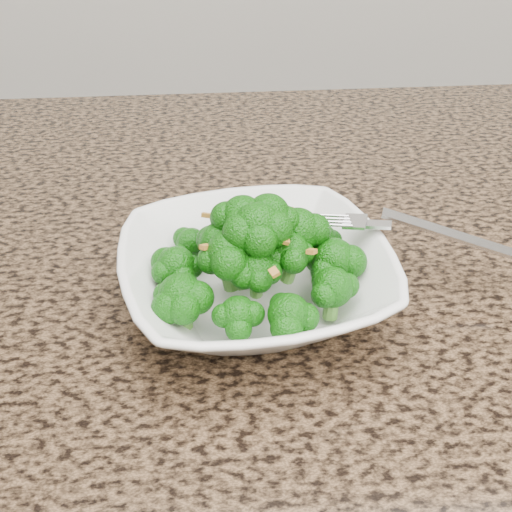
{
  "coord_description": "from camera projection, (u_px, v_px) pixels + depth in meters",
  "views": [
    {
      "loc": [
        -0.18,
        -0.15,
        1.25
      ],
      "look_at": [
        -0.15,
        0.29,
        0.95
      ],
      "focal_mm": 45.0,
      "sensor_mm": 36.0,
      "label": 1
    }
  ],
  "objects": [
    {
      "name": "bowl",
      "position": [
        256.0,
        277.0,
        0.55
      ],
      "size": [
        0.26,
        0.26,
        0.06
      ],
      "primitive_type": "imported",
      "rotation": [
        0.0,
        0.0,
        0.15
      ],
      "color": "white",
      "rests_on": "granite_counter"
    },
    {
      "name": "granite_counter",
      "position": [
        413.0,
        301.0,
        0.59
      ],
      "size": [
        1.64,
        1.04,
        0.03
      ],
      "primitive_type": "cube",
      "color": "brown",
      "rests_on": "cabinet"
    },
    {
      "name": "garlic_topping",
      "position": [
        256.0,
        175.0,
        0.49
      ],
      "size": [
        0.12,
        0.12,
        0.01
      ],
      "primitive_type": null,
      "color": "#B87E2D",
      "rests_on": "broccoli_pile"
    },
    {
      "name": "broccoli_pile",
      "position": [
        256.0,
        216.0,
        0.51
      ],
      "size": [
        0.2,
        0.2,
        0.07
      ],
      "primitive_type": null,
      "color": "#13630B",
      "rests_on": "bowl"
    },
    {
      "name": "fork",
      "position": [
        383.0,
        224.0,
        0.55
      ],
      "size": [
        0.19,
        0.09,
        0.01
      ],
      "primitive_type": null,
      "rotation": [
        0.0,
        0.0,
        -0.34
      ],
      "color": "silver",
      "rests_on": "bowl"
    }
  ]
}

